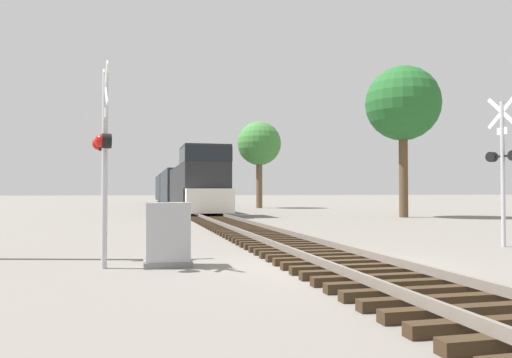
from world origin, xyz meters
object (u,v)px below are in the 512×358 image
object	(u,v)px
freight_train	(177,188)
relay_cabinet	(168,235)
crossing_signal_far	(503,161)
tree_far_right	(403,104)
crossing_signal_near	(104,150)
tree_mid_background	(259,144)

from	to	relation	value
freight_train	relay_cabinet	distance (m)	43.75
crossing_signal_far	tree_far_right	world-z (taller)	tree_far_right
relay_cabinet	crossing_signal_near	bearing A→B (deg)	179.59
crossing_signal_near	relay_cabinet	bearing A→B (deg)	80.85
crossing_signal_far	freight_train	bearing A→B (deg)	-7.71
relay_cabinet	tree_mid_background	xyz separation A→B (m)	(10.75, 35.71, 5.47)
relay_cabinet	freight_train	bearing A→B (deg)	85.41
tree_far_right	tree_mid_background	world-z (taller)	tree_far_right
tree_far_right	freight_train	bearing A→B (deg)	113.89
freight_train	crossing_signal_near	xyz separation A→B (m)	(-4.82, -43.58, 0.43)
crossing_signal_near	relay_cabinet	distance (m)	2.21
relay_cabinet	tree_far_right	bearing A→B (deg)	47.97
tree_mid_background	tree_far_right	bearing A→B (deg)	-76.38
relay_cabinet	tree_far_right	world-z (taller)	tree_far_right
crossing_signal_far	relay_cabinet	size ratio (longest dim) A/B	3.22
freight_train	relay_cabinet	bearing A→B (deg)	-94.59
crossing_signal_far	tree_mid_background	world-z (taller)	tree_mid_background
crossing_signal_near	tree_far_right	bearing A→B (deg)	126.85
crossing_signal_far	tree_mid_background	distance (m)	34.37
crossing_signal_near	tree_mid_background	distance (m)	37.87
crossing_signal_far	relay_cabinet	bearing A→B (deg)	83.21
crossing_signal_near	relay_cabinet	xyz separation A→B (m)	(1.32, -0.01, -1.77)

